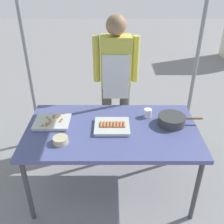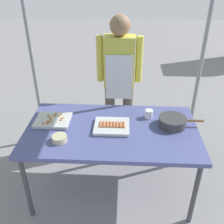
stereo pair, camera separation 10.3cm
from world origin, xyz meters
name	(u,v)px [view 2 (the right image)]	position (x,y,z in m)	size (l,w,h in m)	color
ground_plane	(112,186)	(0.00, 0.00, 0.00)	(18.00, 18.00, 0.00)	slate
stall_table	(112,133)	(0.00, 0.00, 0.70)	(1.60, 0.90, 0.75)	#4C518C
tray_grilled_sausages	(112,126)	(0.00, 0.01, 0.77)	(0.32, 0.29, 0.05)	silver
tray_meat_skewers	(53,120)	(-0.57, 0.09, 0.77)	(0.33, 0.27, 0.04)	silver
cooking_wok	(173,121)	(0.57, 0.08, 0.80)	(0.42, 0.26, 0.09)	#38383A
condiment_bowl	(59,138)	(-0.44, -0.21, 0.78)	(0.13, 0.13, 0.05)	#BFB28C
drink_cup_near_edge	(149,114)	(0.36, 0.21, 0.79)	(0.08, 0.08, 0.08)	white
vendor_woman	(119,74)	(0.04, 0.81, 0.96)	(0.52, 0.23, 1.62)	#595147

